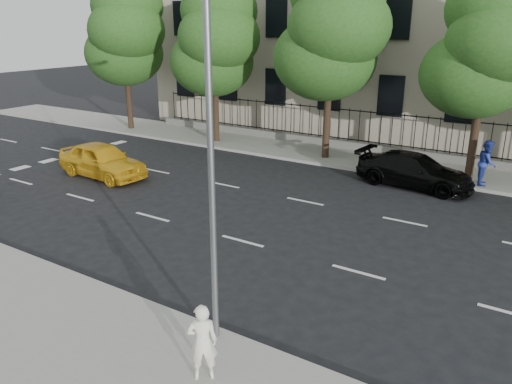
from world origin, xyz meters
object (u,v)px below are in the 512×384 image
street_light (226,110)px  woman_near (202,342)px  yellow_taxi (102,160)px  black_sedan (414,170)px

street_light → woman_near: street_light is taller
street_light → yellow_taxi: size_ratio=1.74×
street_light → woman_near: (0.61, -1.77, -4.18)m
street_light → black_sedan: (0.60, 12.99, -4.42)m
street_light → black_sedan: 13.74m
street_light → yellow_taxi: (-11.93, 6.79, -4.36)m
woman_near → black_sedan: bearing=-129.5°
yellow_taxi → woman_near: (12.55, -8.56, 0.17)m
yellow_taxi → black_sedan: 13.99m
black_sedan → woman_near: (0.01, -14.77, 0.24)m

